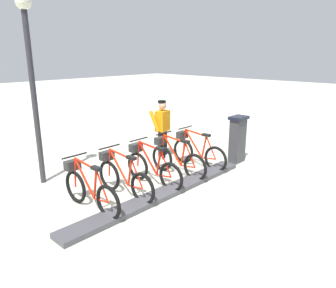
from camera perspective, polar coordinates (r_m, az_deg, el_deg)
ground_plane at (r=6.90m, az=-0.58°, el=-9.06°), size 60.00×60.00×0.00m
dock_rail_base at (r=6.88m, az=-0.58°, el=-8.68°), size 0.44×4.95×0.10m
payment_kiosk at (r=8.94m, az=12.22°, el=0.96°), size 0.36×0.52×1.28m
bike_docked_0 at (r=8.46m, az=5.10°, el=-1.24°), size 1.72×0.54×1.02m
bike_docked_1 at (r=7.85m, az=1.36°, el=-2.55°), size 1.72×0.54×1.02m
bike_docked_2 at (r=7.28m, az=-3.00°, el=-4.06°), size 1.72×0.54×1.02m
bike_docked_3 at (r=6.77m, az=-8.08°, el=-5.77°), size 1.72×0.54×1.02m
bike_docked_4 at (r=6.33m, az=-13.96°, el=-7.70°), size 1.72×0.54×1.02m
worker_near_rack at (r=8.95m, az=-1.02°, el=2.94°), size 0.50×0.68×1.66m
lamp_post at (r=7.56m, az=-23.25°, el=12.67°), size 0.32×0.32×4.06m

